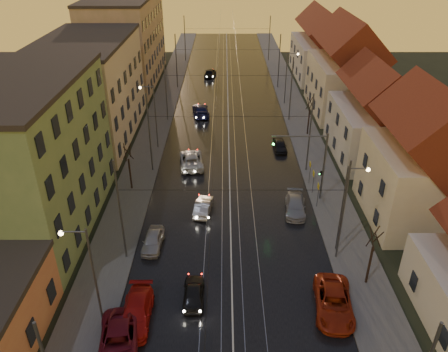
{
  "coord_description": "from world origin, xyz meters",
  "views": [
    {
      "loc": [
        -0.57,
        -19.02,
        23.35
      ],
      "look_at": [
        -0.6,
        17.55,
        2.93
      ],
      "focal_mm": 35.0,
      "sensor_mm": 36.0,
      "label": 1
    }
  ],
  "objects_px": {
    "parked_right_1": "(295,206)",
    "parked_right_2": "(280,146)",
    "street_lamp_0": "(88,269)",
    "parked_left_1": "(119,341)",
    "street_lamp_1": "(347,201)",
    "traffic_light_mast": "(314,158)",
    "driving_car_4": "(210,73)",
    "driving_car_0": "(194,292)",
    "parked_right_0": "(334,302)",
    "parked_left_3": "(153,240)",
    "street_lamp_2": "(153,111)",
    "driving_car_1": "(203,206)",
    "driving_car_2": "(191,160)",
    "street_lamp_3": "(288,73)",
    "parked_left_2": "(136,312)",
    "driving_car_3": "(201,110)"
  },
  "relations": [
    {
      "from": "parked_left_2",
      "to": "street_lamp_0",
      "type": "bearing_deg",
      "value": -170.78
    },
    {
      "from": "street_lamp_0",
      "to": "traffic_light_mast",
      "type": "distance_m",
      "value": 23.42
    },
    {
      "from": "parked_left_1",
      "to": "parked_left_3",
      "type": "distance_m",
      "value": 10.51
    },
    {
      "from": "driving_car_1",
      "to": "driving_car_2",
      "type": "distance_m",
      "value": 9.71
    },
    {
      "from": "street_lamp_1",
      "to": "traffic_light_mast",
      "type": "distance_m",
      "value": 8.08
    },
    {
      "from": "street_lamp_1",
      "to": "driving_car_0",
      "type": "distance_m",
      "value": 13.82
    },
    {
      "from": "street_lamp_1",
      "to": "driving_car_0",
      "type": "xyz_separation_m",
      "value": [
        -11.89,
        -5.63,
        -4.24
      ]
    },
    {
      "from": "street_lamp_1",
      "to": "driving_car_4",
      "type": "bearing_deg",
      "value": 103.68
    },
    {
      "from": "parked_left_3",
      "to": "parked_right_2",
      "type": "xyz_separation_m",
      "value": [
        12.85,
        18.83,
        -0.03
      ]
    },
    {
      "from": "parked_right_2",
      "to": "parked_left_1",
      "type": "bearing_deg",
      "value": -115.78
    },
    {
      "from": "street_lamp_3",
      "to": "traffic_light_mast",
      "type": "relative_size",
      "value": 1.11
    },
    {
      "from": "street_lamp_3",
      "to": "parked_left_2",
      "type": "bearing_deg",
      "value": -109.79
    },
    {
      "from": "traffic_light_mast",
      "to": "parked_left_1",
      "type": "xyz_separation_m",
      "value": [
        -15.26,
        -18.02,
        -3.85
      ]
    },
    {
      "from": "street_lamp_0",
      "to": "street_lamp_3",
      "type": "height_order",
      "value": "same"
    },
    {
      "from": "driving_car_1",
      "to": "parked_left_2",
      "type": "relative_size",
      "value": 0.8
    },
    {
      "from": "driving_car_4",
      "to": "street_lamp_2",
      "type": "bearing_deg",
      "value": 86.17
    },
    {
      "from": "parked_right_2",
      "to": "parked_right_0",
      "type": "bearing_deg",
      "value": -89.16
    },
    {
      "from": "parked_right_1",
      "to": "parked_right_2",
      "type": "relative_size",
      "value": 1.23
    },
    {
      "from": "street_lamp_2",
      "to": "driving_car_0",
      "type": "height_order",
      "value": "street_lamp_2"
    },
    {
      "from": "parked_right_1",
      "to": "driving_car_1",
      "type": "bearing_deg",
      "value": -172.97
    },
    {
      "from": "street_lamp_0",
      "to": "parked_right_2",
      "type": "xyz_separation_m",
      "value": [
        15.35,
        27.3,
        -4.26
      ]
    },
    {
      "from": "street_lamp_3",
      "to": "driving_car_1",
      "type": "bearing_deg",
      "value": -111.06
    },
    {
      "from": "parked_left_1",
      "to": "parked_right_2",
      "type": "relative_size",
      "value": 1.46
    },
    {
      "from": "street_lamp_2",
      "to": "driving_car_4",
      "type": "distance_m",
      "value": 31.41
    },
    {
      "from": "parked_left_3",
      "to": "driving_car_1",
      "type": "bearing_deg",
      "value": 54.92
    },
    {
      "from": "traffic_light_mast",
      "to": "parked_left_3",
      "type": "distance_m",
      "value": 16.89
    },
    {
      "from": "driving_car_2",
      "to": "driving_car_4",
      "type": "bearing_deg",
      "value": -99.14
    },
    {
      "from": "driving_car_1",
      "to": "parked_left_1",
      "type": "distance_m",
      "value": 16.42
    },
    {
      "from": "street_lamp_2",
      "to": "driving_car_4",
      "type": "height_order",
      "value": "street_lamp_2"
    },
    {
      "from": "street_lamp_0",
      "to": "parked_left_1",
      "type": "height_order",
      "value": "street_lamp_0"
    },
    {
      "from": "parked_right_1",
      "to": "parked_left_3",
      "type": "bearing_deg",
      "value": -150.99
    },
    {
      "from": "street_lamp_1",
      "to": "driving_car_3",
      "type": "distance_m",
      "value": 34.02
    },
    {
      "from": "street_lamp_2",
      "to": "parked_right_1",
      "type": "bearing_deg",
      "value": -42.82
    },
    {
      "from": "parked_right_1",
      "to": "parked_left_2",
      "type": "bearing_deg",
      "value": -127.31
    },
    {
      "from": "driving_car_4",
      "to": "parked_left_1",
      "type": "relative_size",
      "value": 0.84
    },
    {
      "from": "driving_car_2",
      "to": "parked_left_3",
      "type": "height_order",
      "value": "driving_car_2"
    },
    {
      "from": "driving_car_0",
      "to": "parked_right_0",
      "type": "xyz_separation_m",
      "value": [
        9.88,
        -1.05,
        0.12
      ]
    },
    {
      "from": "driving_car_2",
      "to": "driving_car_4",
      "type": "height_order",
      "value": "driving_car_4"
    },
    {
      "from": "street_lamp_0",
      "to": "parked_left_3",
      "type": "distance_m",
      "value": 9.79
    },
    {
      "from": "street_lamp_2",
      "to": "parked_left_1",
      "type": "bearing_deg",
      "value": -86.49
    },
    {
      "from": "parked_right_2",
      "to": "parked_right_1",
      "type": "bearing_deg",
      "value": -91.22
    },
    {
      "from": "driving_car_3",
      "to": "parked_left_3",
      "type": "relative_size",
      "value": 1.41
    },
    {
      "from": "traffic_light_mast",
      "to": "driving_car_4",
      "type": "relative_size",
      "value": 1.59
    },
    {
      "from": "driving_car_3",
      "to": "driving_car_0",
      "type": "bearing_deg",
      "value": 84.27
    },
    {
      "from": "driving_car_3",
      "to": "parked_left_1",
      "type": "relative_size",
      "value": 1.01
    },
    {
      "from": "street_lamp_1",
      "to": "parked_left_3",
      "type": "xyz_separation_m",
      "value": [
        -15.71,
        0.47,
        -4.23
      ]
    },
    {
      "from": "parked_right_1",
      "to": "parked_right_0",
      "type": "bearing_deg",
      "value": -79.54
    },
    {
      "from": "street_lamp_2",
      "to": "parked_left_2",
      "type": "distance_m",
      "value": 28.0
    },
    {
      "from": "street_lamp_2",
      "to": "driving_car_3",
      "type": "relative_size",
      "value": 1.47
    },
    {
      "from": "driving_car_0",
      "to": "parked_left_2",
      "type": "xyz_separation_m",
      "value": [
        -3.8,
        -1.95,
        0.08
      ]
    }
  ]
}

